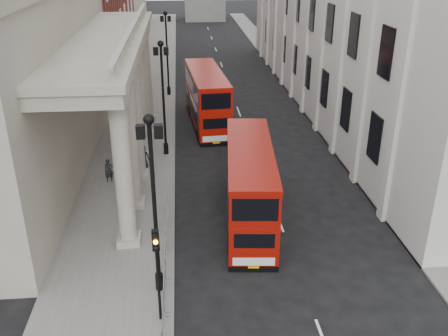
% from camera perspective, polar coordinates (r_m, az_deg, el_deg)
% --- Properties ---
extents(sidewalk_west, '(6.00, 140.00, 0.12)m').
position_cam_1_polar(sidewalk_west, '(47.00, -9.33, 6.17)').
color(sidewalk_west, slate).
rests_on(sidewalk_west, ground).
extents(sidewalk_east, '(3.00, 140.00, 0.12)m').
position_cam_1_polar(sidewalk_east, '(48.57, 10.58, 6.67)').
color(sidewalk_east, slate).
rests_on(sidewalk_east, ground).
extents(kerb, '(0.20, 140.00, 0.14)m').
position_cam_1_polar(kerb, '(46.86, -5.72, 6.33)').
color(kerb, slate).
rests_on(kerb, ground).
extents(portico_building, '(9.00, 28.00, 12.00)m').
position_cam_1_polar(portico_building, '(35.48, -23.52, 8.53)').
color(portico_building, gray).
rests_on(portico_building, ground).
extents(lamp_post_south, '(1.05, 0.44, 8.32)m').
position_cam_1_polar(lamp_post_south, '(20.94, -8.04, -3.08)').
color(lamp_post_south, black).
rests_on(lamp_post_south, sidewalk_west).
extents(lamp_post_mid, '(1.05, 0.44, 8.32)m').
position_cam_1_polar(lamp_post_mid, '(35.90, -6.98, 8.73)').
color(lamp_post_mid, black).
rests_on(lamp_post_mid, sidewalk_west).
extents(lamp_post_north, '(1.05, 0.44, 8.32)m').
position_cam_1_polar(lamp_post_north, '(51.49, -6.55, 13.50)').
color(lamp_post_north, black).
rests_on(lamp_post_north, sidewalk_west).
extents(traffic_light, '(0.28, 0.33, 4.30)m').
position_cam_1_polar(traffic_light, '(20.12, -7.69, -10.29)').
color(traffic_light, black).
rests_on(traffic_light, sidewalk_west).
extents(crowd_barriers, '(0.50, 18.75, 1.10)m').
position_cam_1_polar(crowd_barriers, '(21.77, -6.89, -15.20)').
color(crowd_barriers, gray).
rests_on(crowd_barriers, sidewalk_west).
extents(bus_near, '(3.33, 10.31, 4.37)m').
position_cam_1_polar(bus_near, '(27.69, 2.96, -1.80)').
color(bus_near, '#8F0E06').
rests_on(bus_near, ground).
extents(bus_far, '(3.44, 10.92, 4.64)m').
position_cam_1_polar(bus_far, '(43.05, -1.99, 8.08)').
color(bus_far, '#A31007').
rests_on(bus_far, ground).
extents(pedestrian_a, '(0.65, 0.53, 1.55)m').
position_cam_1_polar(pedestrian_a, '(33.42, -13.03, -0.28)').
color(pedestrian_a, black).
rests_on(pedestrian_a, sidewalk_west).
extents(pedestrian_b, '(0.85, 0.71, 1.59)m').
position_cam_1_polar(pedestrian_b, '(32.85, -11.56, -0.55)').
color(pedestrian_b, black).
rests_on(pedestrian_b, sidewalk_west).
extents(pedestrian_c, '(0.90, 0.63, 1.75)m').
position_cam_1_polar(pedestrian_c, '(34.81, -9.23, 1.24)').
color(pedestrian_c, black).
rests_on(pedestrian_c, sidewalk_west).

